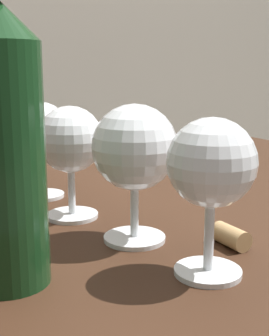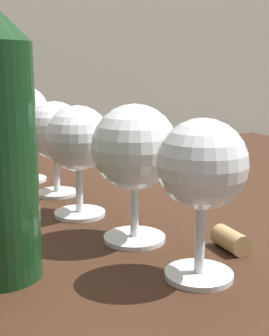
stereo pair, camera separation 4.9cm
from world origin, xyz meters
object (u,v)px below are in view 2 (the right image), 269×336
at_px(wine_glass_amber, 135,150).
at_px(wine_glass_port, 78,142).
at_px(wine_glass_cabernet, 55,132).
at_px(wine_glass_chardonnay, 24,113).
at_px(wine_glass_merlot, 202,169).
at_px(cork, 230,240).

bearing_deg(wine_glass_amber, wine_glass_port, 105.60).
xyz_separation_m(wine_glass_port, wine_glass_cabernet, (-0.00, 0.11, -0.00)).
bearing_deg(wine_glass_cabernet, wine_glass_amber, -81.42).
xyz_separation_m(wine_glass_amber, wine_glass_chardonnay, (-0.06, 0.32, 0.01)).
distance_m(wine_glass_merlot, wine_glass_port, 0.22).
xyz_separation_m(wine_glass_cabernet, wine_glass_chardonnay, (-0.03, 0.10, 0.02)).
relative_size(wine_glass_port, wine_glass_cabernet, 1.02).
distance_m(wine_glass_amber, wine_glass_port, 0.11).
xyz_separation_m(wine_glass_cabernet, cork, (0.11, -0.28, -0.08)).
bearing_deg(wine_glass_chardonnay, wine_glass_merlot, -79.86).
bearing_deg(cork, wine_glass_port, 122.54).
height_order(wine_glass_chardonnay, cork, wine_glass_chardonnay).
height_order(wine_glass_port, wine_glass_chardonnay, wine_glass_chardonnay).
bearing_deg(cork, wine_glass_merlot, -145.87).
relative_size(wine_glass_amber, wine_glass_port, 1.06).
xyz_separation_m(wine_glass_merlot, wine_glass_port, (-0.05, 0.21, -0.01)).
height_order(wine_glass_amber, wine_glass_port, wine_glass_amber).
distance_m(wine_glass_port, wine_glass_chardonnay, 0.21).
bearing_deg(wine_glass_port, wine_glass_chardonnay, 97.71).
xyz_separation_m(wine_glass_merlot, wine_glass_chardonnay, (-0.08, 0.42, 0.01)).
xyz_separation_m(wine_glass_chardonnay, cork, (0.14, -0.38, -0.10)).
bearing_deg(wine_glass_cabernet, wine_glass_merlot, -81.20).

